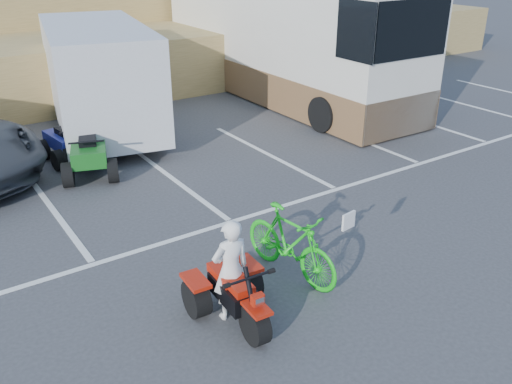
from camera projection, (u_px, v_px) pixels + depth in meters
ground at (310, 281)px, 8.60m from camera, size 100.00×100.00×0.00m
parking_stripes at (225, 183)px, 12.10m from camera, size 28.00×5.16×0.01m
grass_embankment at (42, 47)px, 19.65m from camera, size 40.00×8.50×3.10m
red_trike_atv at (237, 321)px, 7.70m from camera, size 1.21×1.56×0.97m
rider at (231, 270)px, 7.49m from camera, size 0.58×0.40×1.54m
green_dirt_bike at (290, 243)px, 8.52m from camera, size 0.81×2.00×1.17m
cargo_trailer at (99, 75)px, 14.87m from camera, size 3.71×6.62×2.92m
rv_motorhome at (282, 44)px, 18.30m from camera, size 3.01×11.26×4.03m
quad_atv_blue at (69, 160)px, 13.37m from camera, size 1.23×1.54×0.92m
quad_atv_green at (92, 175)px, 12.50m from camera, size 1.64×1.89×1.04m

